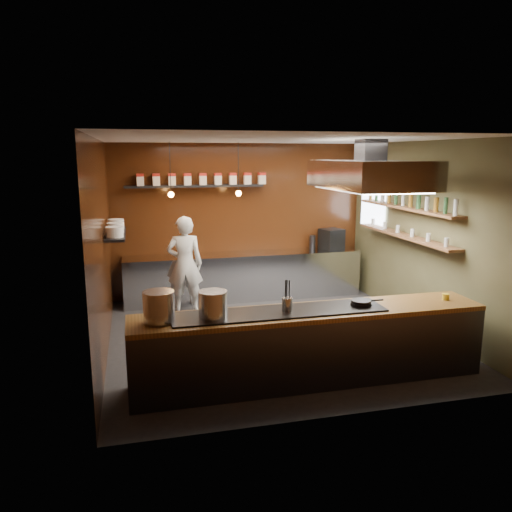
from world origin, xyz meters
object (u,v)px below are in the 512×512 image
object	(u,v)px
stockpot_small	(213,304)
stockpot_large	(159,306)
extractor_hood	(370,174)
chef	(185,264)
espresso_machine	(331,239)

from	to	relation	value
stockpot_small	stockpot_large	bearing A→B (deg)	177.84
stockpot_large	stockpot_small	size ratio (longest dim) A/B	1.06
extractor_hood	chef	world-z (taller)	extractor_hood
stockpot_large	extractor_hood	bearing A→B (deg)	21.30
stockpot_large	espresso_machine	distance (m)	5.33
extractor_hood	stockpot_large	distance (m)	3.63
stockpot_large	espresso_machine	xyz separation A→B (m)	(3.66, 3.87, -0.01)
extractor_hood	stockpot_large	xyz separation A→B (m)	(-3.12, -1.22, -1.39)
stockpot_small	espresso_machine	xyz separation A→B (m)	(3.05, 3.89, 0.01)
stockpot_large	stockpot_small	bearing A→B (deg)	-2.16
stockpot_small	chef	xyz separation A→B (m)	(0.01, 3.26, -0.23)
stockpot_large	stockpot_small	distance (m)	0.61
chef	stockpot_large	bearing A→B (deg)	84.62
extractor_hood	stockpot_large	bearing A→B (deg)	-158.70
espresso_machine	chef	distance (m)	3.12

